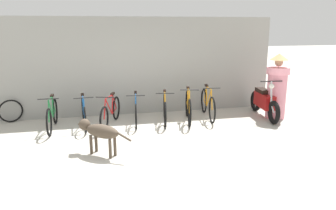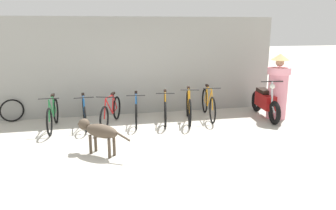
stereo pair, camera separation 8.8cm
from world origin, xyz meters
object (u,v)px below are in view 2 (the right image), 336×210
object	(u,v)px
bicycle_0	(53,115)
bicycle_6	(208,104)
motorcycle	(265,102)
spare_tire_left	(12,111)
bicycle_1	(84,113)
person_in_robes	(278,86)
stray_dog	(99,131)
bicycle_5	(189,107)
bicycle_2	(111,112)
bicycle_4	(165,109)
bicycle_3	(136,110)

from	to	relation	value
bicycle_0	bicycle_6	bearing A→B (deg)	93.99
motorcycle	spare_tire_left	xyz separation A→B (m)	(-6.64, 1.04, -0.12)
bicycle_1	person_in_robes	distance (m)	5.11
motorcycle	stray_dog	size ratio (longest dim) A/B	1.90
bicycle_5	stray_dog	distance (m)	2.92
bicycle_5	bicycle_6	xyz separation A→B (m)	(0.63, 0.24, -0.01)
bicycle_5	spare_tire_left	world-z (taller)	bicycle_5
bicycle_2	bicycle_5	world-z (taller)	bicycle_5
stray_dog	spare_tire_left	world-z (taller)	stray_dog
bicycle_4	spare_tire_left	world-z (taller)	bicycle_4
bicycle_4	stray_dog	world-z (taller)	bicycle_4
bicycle_1	bicycle_0	bearing A→B (deg)	-87.67
bicycle_3	motorcycle	bearing A→B (deg)	93.43
bicycle_3	bicycle_4	xyz separation A→B (m)	(0.74, -0.09, 0.01)
bicycle_0	motorcycle	distance (m)	5.53
stray_dog	person_in_robes	world-z (taller)	person_in_robes
bicycle_1	bicycle_2	distance (m)	0.66
motorcycle	person_in_robes	world-z (taller)	person_in_robes
bicycle_2	spare_tire_left	distance (m)	2.65
bicycle_1	bicycle_4	bearing A→B (deg)	83.42
stray_dog	person_in_robes	size ratio (longest dim) A/B	0.58
bicycle_1	bicycle_3	size ratio (longest dim) A/B	1.02
person_in_robes	bicycle_2	bearing A→B (deg)	16.97
bicycle_6	person_in_robes	size ratio (longest dim) A/B	1.01
bicycle_3	bicycle_5	world-z (taller)	bicycle_5
spare_tire_left	bicycle_0	bearing A→B (deg)	-37.95
bicycle_6	bicycle_2	bearing A→B (deg)	-78.73
person_in_robes	bicycle_1	bearing A→B (deg)	16.56
stray_dog	spare_tire_left	distance (m)	3.50
bicycle_2	motorcycle	size ratio (longest dim) A/B	0.85
bicycle_3	motorcycle	world-z (taller)	motorcycle
stray_dog	person_in_robes	xyz separation A→B (m)	(4.74, 1.58, 0.40)
bicycle_5	person_in_robes	world-z (taller)	person_in_robes
bicycle_2	bicycle_5	bearing A→B (deg)	106.57
person_in_robes	spare_tire_left	xyz separation A→B (m)	(-6.92, 1.15, -0.58)
bicycle_4	bicycle_6	distance (m)	1.25
bicycle_6	motorcycle	xyz separation A→B (m)	(1.51, -0.32, 0.05)
bicycle_3	person_in_robes	size ratio (longest dim) A/B	0.94
bicycle_2	bicycle_5	size ratio (longest dim) A/B	0.97
bicycle_2	stray_dog	size ratio (longest dim) A/B	1.62
bicycle_5	bicycle_3	bearing A→B (deg)	-84.13
bicycle_0	bicycle_2	distance (m)	1.39
bicycle_6	person_in_robes	bearing A→B (deg)	84.49
bicycle_2	bicycle_3	world-z (taller)	bicycle_2
bicycle_2	bicycle_5	xyz separation A→B (m)	(2.00, -0.09, 0.04)
bicycle_1	motorcycle	size ratio (longest dim) A/B	0.87
bicycle_5	person_in_robes	size ratio (longest dim) A/B	0.97
bicycle_0	bicycle_6	xyz separation A→B (m)	(4.01, 0.15, 0.02)
bicycle_2	spare_tire_left	bearing A→B (deg)	-89.79
motorcycle	bicycle_4	bearing A→B (deg)	-85.94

